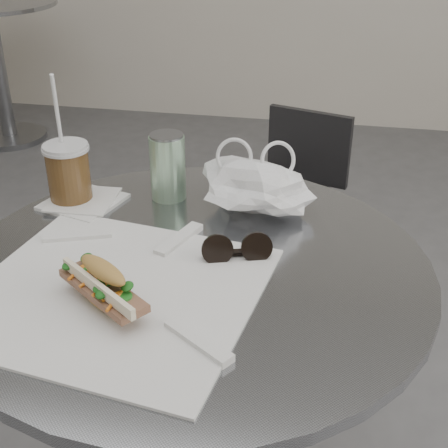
% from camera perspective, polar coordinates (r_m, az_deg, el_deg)
% --- Properties ---
extents(cafe_table, '(0.76, 0.76, 0.74)m').
position_cam_1_polar(cafe_table, '(1.17, -2.48, -14.99)').
color(cafe_table, slate).
rests_on(cafe_table, ground).
extents(chair_far, '(0.35, 0.38, 0.65)m').
position_cam_1_polar(chair_far, '(2.01, 5.99, -0.53)').
color(chair_far, '#2B2B2E').
rests_on(chair_far, ground).
extents(sandwich_paper, '(0.46, 0.45, 0.00)m').
position_cam_1_polar(sandwich_paper, '(0.94, -9.98, -6.10)').
color(sandwich_paper, white).
rests_on(sandwich_paper, cafe_table).
extents(banh_mi, '(0.20, 0.18, 0.07)m').
position_cam_1_polar(banh_mi, '(0.89, -10.97, -5.59)').
color(banh_mi, '#B49044').
rests_on(banh_mi, sandwich_paper).
extents(iced_coffee, '(0.09, 0.09, 0.25)m').
position_cam_1_polar(iced_coffee, '(1.19, -14.03, 4.57)').
color(iced_coffee, brown).
rests_on(iced_coffee, cafe_table).
extents(sunglasses, '(0.11, 0.06, 0.05)m').
position_cam_1_polar(sunglasses, '(0.99, 1.18, -2.42)').
color(sunglasses, black).
rests_on(sunglasses, cafe_table).
extents(plastic_bag, '(0.22, 0.19, 0.10)m').
position_cam_1_polar(plastic_bag, '(1.12, 2.74, 3.26)').
color(plastic_bag, white).
rests_on(plastic_bag, cafe_table).
extents(napkin_stack, '(0.16, 0.16, 0.01)m').
position_cam_1_polar(napkin_stack, '(1.20, -12.75, 2.05)').
color(napkin_stack, white).
rests_on(napkin_stack, cafe_table).
extents(drink_can, '(0.07, 0.07, 0.13)m').
position_cam_1_polar(drink_can, '(1.18, -5.17, 5.26)').
color(drink_can, '#63AB6E').
rests_on(drink_can, cafe_table).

